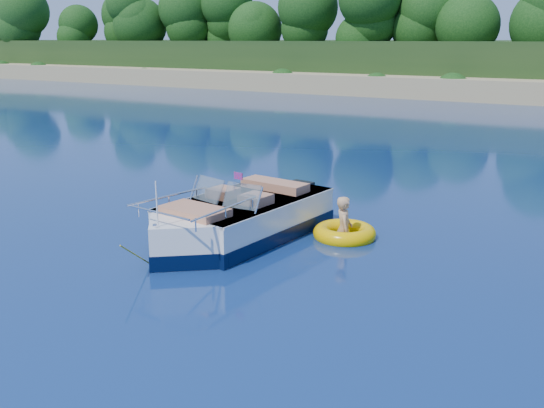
% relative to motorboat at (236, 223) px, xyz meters
% --- Properties ---
extents(ground, '(160.00, 160.00, 0.00)m').
position_rel_motorboat_xyz_m(ground, '(2.69, -1.70, -0.38)').
color(ground, '#0B1E4D').
rests_on(ground, ground).
extents(motorboat, '(2.48, 5.81, 1.93)m').
position_rel_motorboat_xyz_m(motorboat, '(0.00, 0.00, 0.00)').
color(motorboat, white).
rests_on(motorboat, ground).
extents(tow_tube, '(1.55, 1.55, 0.36)m').
position_rel_motorboat_xyz_m(tow_tube, '(1.96, 1.33, -0.28)').
color(tow_tube, '#FFBF00').
rests_on(tow_tube, ground).
extents(boy, '(0.75, 0.90, 1.63)m').
position_rel_motorboat_xyz_m(boy, '(1.95, 1.29, -0.38)').
color(boy, tan).
rests_on(boy, ground).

